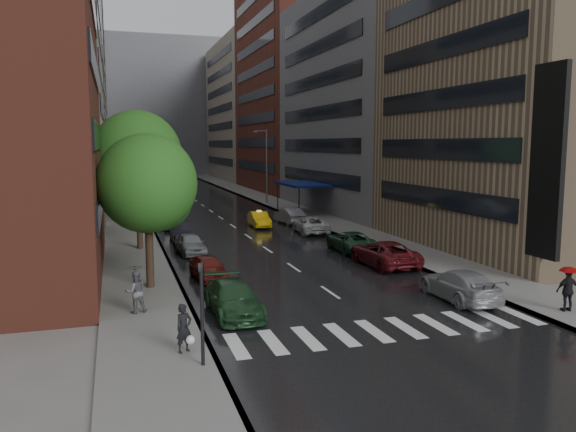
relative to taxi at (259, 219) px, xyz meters
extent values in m
plane|color=gray|center=(-2.15, -26.74, -0.69)|extent=(220.00, 220.00, 0.00)
cube|color=black|center=(-2.15, 23.26, -0.68)|extent=(14.00, 140.00, 0.01)
cube|color=gray|center=(-11.15, 23.26, -0.61)|extent=(4.00, 140.00, 0.15)
cube|color=gray|center=(6.85, 23.26, -0.61)|extent=(4.00, 140.00, 0.15)
cube|color=silver|center=(-8.25, -28.74, -0.67)|extent=(0.55, 2.80, 0.01)
cube|color=silver|center=(-6.85, -28.74, -0.67)|extent=(0.55, 2.80, 0.01)
cube|color=silver|center=(-5.45, -28.74, -0.67)|extent=(0.55, 2.80, 0.01)
cube|color=silver|center=(-4.05, -28.74, -0.67)|extent=(0.55, 2.80, 0.01)
cube|color=silver|center=(-2.65, -28.74, -0.67)|extent=(0.55, 2.80, 0.01)
cube|color=silver|center=(-1.25, -28.74, -0.67)|extent=(0.55, 2.80, 0.01)
cube|color=silver|center=(0.15, -28.74, -0.67)|extent=(0.55, 2.80, 0.01)
cube|color=silver|center=(1.55, -28.74, -0.67)|extent=(0.55, 2.80, 0.01)
cube|color=silver|center=(2.95, -28.74, -0.67)|extent=(0.55, 2.80, 0.01)
cube|color=silver|center=(4.35, -28.74, -0.67)|extent=(0.55, 2.80, 0.01)
cube|color=maroon|center=(-17.15, -14.74, 12.31)|extent=(8.00, 20.00, 26.00)
cube|color=gray|center=(-17.15, 9.26, 16.31)|extent=(8.00, 28.00, 34.00)
cube|color=#937A5B|center=(-17.15, 37.26, 10.31)|extent=(8.00, 28.00, 22.00)
cube|color=slate|center=(-17.15, 67.26, 18.31)|extent=(8.00, 32.00, 38.00)
cube|color=#937A5B|center=(12.85, -14.74, 14.31)|extent=(8.00, 20.00, 30.00)
cube|color=slate|center=(12.85, 9.26, 11.31)|extent=(8.00, 28.00, 24.00)
cube|color=maroon|center=(12.85, 37.26, 17.31)|extent=(8.00, 28.00, 36.00)
cube|color=gray|center=(12.85, 67.26, 13.31)|extent=(8.00, 32.00, 28.00)
cube|color=black|center=(8.95, -24.74, 5.81)|extent=(0.30, 2.20, 10.00)
cube|color=slate|center=(-2.15, 91.26, 15.31)|extent=(40.00, 14.00, 32.00)
cylinder|color=#382619|center=(-10.75, -19.53, 1.50)|extent=(0.40, 0.40, 4.37)
sphere|color=#1E5116|center=(-10.75, -19.53, 4.78)|extent=(5.00, 5.00, 5.00)
cylinder|color=#382619|center=(-10.75, -8.41, 1.98)|extent=(0.40, 0.40, 5.33)
sphere|color=#1E5116|center=(-10.75, -8.41, 5.98)|extent=(6.10, 6.10, 6.10)
cylinder|color=#382619|center=(-10.75, 3.10, 1.73)|extent=(0.40, 0.40, 4.83)
sphere|color=#1E5116|center=(-10.75, 3.10, 5.35)|extent=(5.52, 5.52, 5.52)
imported|color=#E7B20C|center=(0.00, 0.00, 0.00)|extent=(1.63, 4.22, 1.37)
imported|color=#1C3F21|center=(-7.55, -24.86, 0.03)|extent=(2.10, 4.96, 1.43)
imported|color=#5A1712|center=(-7.55, -18.10, -0.02)|extent=(1.92, 4.01, 1.32)
imported|color=slate|center=(-7.55, -10.68, 0.02)|extent=(1.99, 4.27, 1.41)
imported|color=black|center=(-7.55, -5.16, 0.01)|extent=(1.53, 4.27, 1.40)
imported|color=silver|center=(-7.55, 1.35, 0.09)|extent=(1.81, 4.79, 1.56)
imported|color=#11234F|center=(-7.55, 7.64, 0.05)|extent=(2.55, 5.35, 1.47)
imported|color=gray|center=(3.25, -25.85, 0.05)|extent=(2.26, 5.17, 1.48)
imported|color=#531016|center=(3.25, -17.98, 0.10)|extent=(2.65, 5.66, 1.57)
imported|color=#183623|center=(3.25, -12.92, 0.01)|extent=(2.50, 5.09, 1.39)
imported|color=silver|center=(3.25, -4.66, 0.02)|extent=(2.85, 5.31, 1.42)
imported|color=gray|center=(3.25, 1.29, 0.05)|extent=(1.98, 4.58, 1.47)
imported|color=black|center=(-10.19, -29.15, 0.33)|extent=(0.75, 0.66, 1.73)
sphere|color=white|center=(-9.99, -29.25, -0.09)|extent=(0.32, 0.32, 0.32)
imported|color=#56565C|center=(-11.62, -23.85, 0.39)|extent=(0.99, 0.82, 1.85)
imported|color=black|center=(-11.62, -23.85, 1.11)|extent=(0.96, 0.98, 0.88)
imported|color=black|center=(6.42, -29.23, 0.39)|extent=(1.14, 0.63, 1.85)
imported|color=#B50E0D|center=(6.42, -29.23, 1.11)|extent=(0.82, 0.82, 0.72)
cylinder|color=black|center=(-9.75, -30.52, 1.06)|extent=(0.12, 0.12, 3.20)
imported|color=black|center=(-9.75, -30.52, 2.46)|extent=(0.18, 0.15, 0.90)
cylinder|color=gray|center=(-9.95, 3.26, 3.96)|extent=(0.18, 0.18, 9.00)
cube|color=gray|center=(-8.55, 3.26, 8.16)|extent=(0.50, 0.22, 0.16)
cylinder|color=gray|center=(5.65, 18.26, 3.96)|extent=(0.18, 0.18, 9.00)
cube|color=gray|center=(4.25, 18.26, 8.16)|extent=(0.50, 0.22, 0.16)
cube|color=navy|center=(6.85, 8.26, 2.46)|extent=(4.00, 8.00, 0.25)
cylinder|color=black|center=(5.25, 4.46, 0.96)|extent=(0.12, 0.12, 3.00)
cylinder|color=black|center=(5.25, 12.06, 0.96)|extent=(0.12, 0.12, 3.00)
camera|label=1|loc=(-12.35, -48.36, 6.75)|focal=35.00mm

